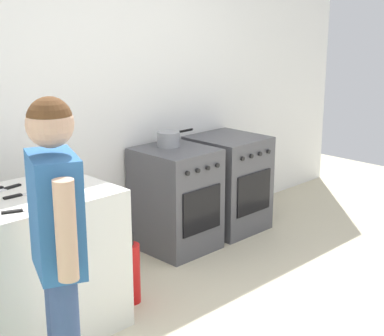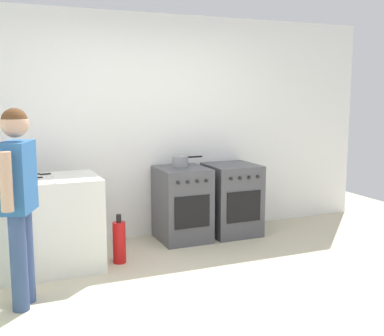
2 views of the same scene
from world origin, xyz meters
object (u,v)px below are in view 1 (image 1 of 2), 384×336
knife_utility (4,189)px  fire_extinguisher (131,272)px  knife_paring (18,195)px  person (57,238)px  oven_left (176,199)px  oven_right (228,183)px  pot (169,139)px  knife_bread (32,209)px

knife_utility → fire_extinguisher: 1.03m
knife_paring → fire_extinguisher: size_ratio=0.42×
person → fire_extinguisher: person is taller
knife_utility → oven_left: bearing=7.2°
knife_utility → fire_extinguisher: knife_utility is taller
oven_right → pot: pot is taller
oven_left → knife_utility: knife_utility is taller
knife_bread → knife_utility: bearing=81.2°
person → fire_extinguisher: (0.95, 0.68, -0.72)m
oven_right → fire_extinguisher: oven_right is taller
pot → knife_utility: size_ratio=1.45×
oven_left → knife_paring: bearing=-167.0°
pot → fire_extinguisher: size_ratio=0.73×
knife_bread → fire_extinguisher: (0.78, 0.16, -0.69)m
oven_right → person: (-2.47, -1.16, 0.51)m
oven_left → fire_extinguisher: oven_left is taller
knife_paring → knife_utility: 0.17m
pot → knife_utility: pot is taller
person → fire_extinguisher: size_ratio=3.17×
oven_right → person: bearing=-154.9°
knife_bread → person: bearing=-108.3°
oven_left → knife_paring: knife_paring is taller
oven_right → fire_extinguisher: bearing=-162.5°
oven_left → oven_right: size_ratio=1.00×
fire_extinguisher → oven_right: bearing=17.5°
oven_right → pot: (-0.62, 0.10, 0.49)m
oven_right → knife_utility: 2.29m
knife_bread → oven_right: bearing=15.5°
knife_paring → oven_right: bearing=9.3°
knife_paring → knife_utility: same height
knife_bread → knife_paring: bearing=77.0°
person → oven_left: bearing=32.4°
oven_right → knife_bread: (-2.30, -0.64, 0.48)m
oven_left → fire_extinguisher: bearing=-151.2°
oven_left → pot: pot is taller
oven_right → knife_bread: bearing=-164.5°
oven_left → knife_bread: (-1.65, -0.64, 0.48)m
knife_utility → person: 0.99m
oven_left → fire_extinguisher: (-0.87, -0.48, -0.21)m
knife_paring → fire_extinguisher: 1.00m
knife_paring → pot: bearing=16.2°
knife_paring → fire_extinguisher: bearing=-8.6°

